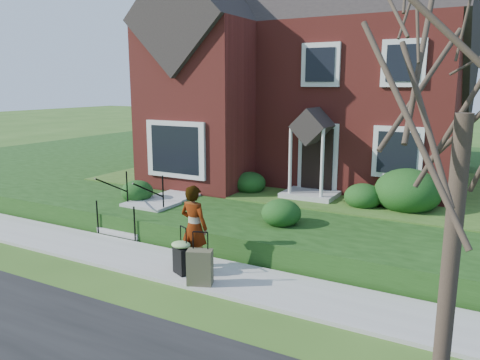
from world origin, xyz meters
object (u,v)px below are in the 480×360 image
Objects in this scene: woman at (194,227)px; tree_verge at (468,81)px; suitcase_olive at (200,267)px; front_steps at (141,213)px; suitcase_black at (181,256)px.

tree_verge is (5.21, -2.24, 3.05)m from woman.
tree_verge is at bearing 160.91° from woman.
suitcase_olive is 0.19× the size of tree_verge.
tree_verge reaches higher than suitcase_olive.
front_steps is 3.52m from woman.
front_steps is at bearing 124.77° from suitcase_olive.
suitcase_olive is (0.61, -0.70, -0.56)m from woman.
front_steps is 4.36m from suitcase_olive.
woman is at bearing 109.69° from suitcase_olive.
woman is 6.44m from tree_verge.
tree_verge is at bearing -39.62° from suitcase_olive.
suitcase_black is (2.96, -2.18, 0.01)m from front_steps.
woman is at bearing 156.78° from tree_verge.
front_steps is 0.35× the size of tree_verge.
suitcase_olive is (3.61, -2.44, -0.03)m from front_steps.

